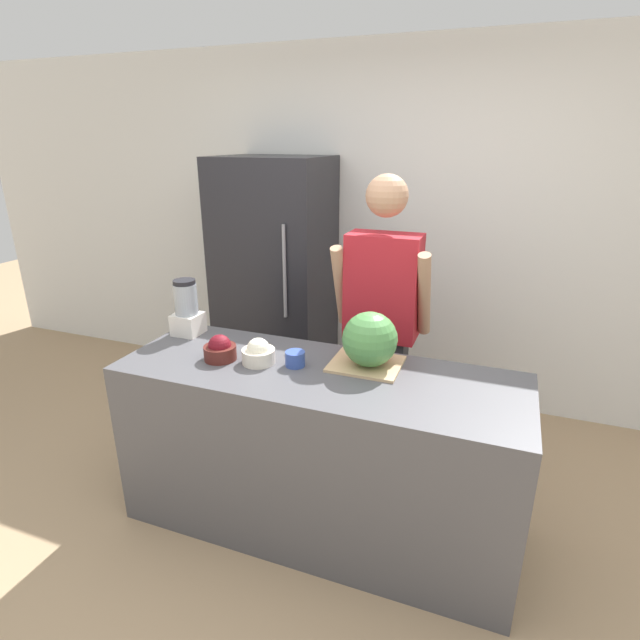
# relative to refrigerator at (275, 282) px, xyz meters

# --- Properties ---
(ground_plane) EXTENTS (14.00, 14.00, 0.00)m
(ground_plane) POSITION_rel_refrigerator_xyz_m (0.84, -1.64, -0.92)
(ground_plane) COLOR tan
(wall_back) EXTENTS (8.00, 0.06, 2.60)m
(wall_back) POSITION_rel_refrigerator_xyz_m (0.84, 0.38, 0.38)
(wall_back) COLOR white
(wall_back) RESTS_ON ground_plane
(counter_island) EXTENTS (1.97, 0.69, 0.90)m
(counter_island) POSITION_rel_refrigerator_xyz_m (0.84, -1.30, -0.47)
(counter_island) COLOR #4C4C51
(counter_island) RESTS_ON ground_plane
(refrigerator) EXTENTS (0.79, 0.68, 1.83)m
(refrigerator) POSITION_rel_refrigerator_xyz_m (0.00, 0.00, 0.00)
(refrigerator) COLOR #232328
(refrigerator) RESTS_ON ground_plane
(person) EXTENTS (0.55, 0.28, 1.78)m
(person) POSITION_rel_refrigerator_xyz_m (0.99, -0.64, 0.01)
(person) COLOR #333338
(person) RESTS_ON ground_plane
(cutting_board) EXTENTS (0.34, 0.30, 0.01)m
(cutting_board) POSITION_rel_refrigerator_xyz_m (1.04, -1.15, -0.01)
(cutting_board) COLOR tan
(cutting_board) RESTS_ON counter_island
(watermelon) EXTENTS (0.27, 0.27, 0.27)m
(watermelon) POSITION_rel_refrigerator_xyz_m (1.06, -1.17, 0.13)
(watermelon) COLOR #4C8C47
(watermelon) RESTS_ON cutting_board
(bowl_cherries) EXTENTS (0.16, 0.16, 0.13)m
(bowl_cherries) POSITION_rel_refrigerator_xyz_m (0.33, -1.34, 0.04)
(bowl_cherries) COLOR #511E19
(bowl_cherries) RESTS_ON counter_island
(bowl_cream) EXTENTS (0.16, 0.16, 0.13)m
(bowl_cream) POSITION_rel_refrigerator_xyz_m (0.53, -1.31, 0.03)
(bowl_cream) COLOR beige
(bowl_cream) RESTS_ON counter_island
(bowl_small_blue) EXTENTS (0.10, 0.10, 0.07)m
(bowl_small_blue) POSITION_rel_refrigerator_xyz_m (0.72, -1.28, 0.02)
(bowl_small_blue) COLOR #334C9E
(bowl_small_blue) RESTS_ON counter_island
(blender) EXTENTS (0.15, 0.15, 0.32)m
(blender) POSITION_rel_refrigerator_xyz_m (-0.02, -1.10, 0.13)
(blender) COLOR silver
(blender) RESTS_ON counter_island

